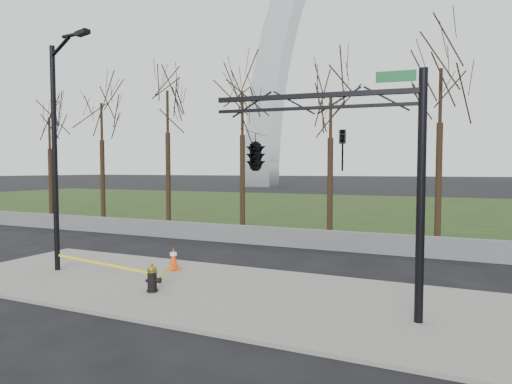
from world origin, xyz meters
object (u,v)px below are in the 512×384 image
at_px(fire_hydrant, 153,279).
at_px(street_light, 58,141).
at_px(traffic_cone, 173,258).
at_px(traffic_signal_mast, 285,151).

height_order(fire_hydrant, street_light, street_light).
distance_m(fire_hydrant, traffic_cone, 2.75).
relative_size(fire_hydrant, traffic_cone, 1.03).
xyz_separation_m(traffic_cone, traffic_signal_mast, (5.11, -2.45, 3.65)).
height_order(traffic_cone, traffic_signal_mast, traffic_signal_mast).
distance_m(fire_hydrant, traffic_signal_mast, 5.48).
distance_m(fire_hydrant, street_light, 6.28).
bearing_deg(street_light, traffic_cone, 40.91).
bearing_deg(fire_hydrant, street_light, 157.95).
bearing_deg(traffic_cone, street_light, -153.44).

